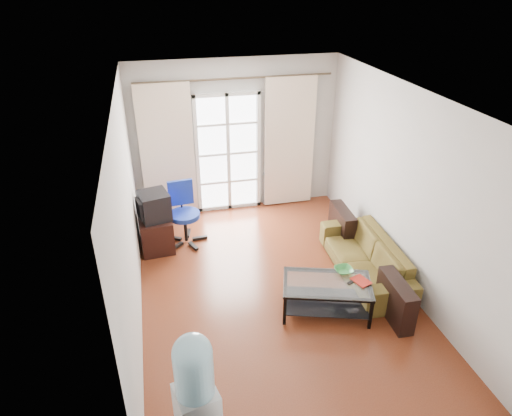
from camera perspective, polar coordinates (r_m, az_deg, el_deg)
The scene contains 20 objects.
floor at distance 6.47m, azimuth 2.19°, elevation -10.11°, with size 5.20×5.20×0.00m, color brown.
ceiling at distance 5.26m, azimuth 2.73°, elevation 13.72°, with size 5.20×5.20×0.00m, color white.
wall_back at distance 8.07m, azimuth -2.56°, elevation 8.86°, with size 3.60×0.02×2.70m, color #B7B4AE.
wall_front at distance 3.78m, azimuth 13.54°, elevation -17.45°, with size 3.60×0.02×2.70m, color #B7B4AE.
wall_left at distance 5.58m, azimuth -15.69°, elevation -1.43°, with size 0.02×5.20×2.70m, color #B7B4AE.
wall_right at distance 6.42m, azimuth 18.10°, elevation 2.23°, with size 0.02×5.20×2.70m, color #B7B4AE.
french_door at distance 8.09m, azimuth -3.49°, elevation 6.80°, with size 1.16×0.06×2.15m.
curtain_rod at distance 7.70m, azimuth -2.58°, elevation 15.88°, with size 0.04×0.04×3.30m, color #4C3F2D.
curtain_left at distance 7.89m, azimuth -11.01°, elevation 6.74°, with size 0.90×0.07×2.35m, color beige.
curtain_right at distance 8.23m, azimuth 4.19°, elevation 8.09°, with size 0.90×0.07×2.35m, color beige.
radiator at distance 8.55m, azimuth 2.99°, elevation 2.57°, with size 0.64×0.12×0.64m, color #949496.
sofa at distance 6.80m, azimuth 13.51°, elevation -6.02°, with size 0.83×1.94×0.56m, color brown.
coffee_table at distance 6.01m, azimuth 8.80°, elevation -10.44°, with size 1.25×0.94×0.45m.
bowl at distance 6.12m, azimuth 10.90°, elevation -7.66°, with size 0.24×0.24×0.06m, color #389B5C.
book at distance 5.95m, azimuth 12.38°, elevation -9.20°, with size 0.24×0.28×0.02m, color maroon.
remote at distance 5.97m, azimuth 11.92°, elevation -8.98°, with size 0.15×0.04×0.02m, color black.
tv_stand at distance 7.42m, azimuth -12.40°, elevation -2.86°, with size 0.49×0.73×0.54m, color black.
crt_tv at distance 7.14m, azimuth -12.75°, elevation 0.25°, with size 0.54×0.55×0.43m.
task_chair at distance 7.45m, azimuth -8.87°, elevation -2.13°, with size 0.75×0.75×1.01m.
water_cooler at distance 4.06m, azimuth -7.38°, elevation -23.48°, with size 0.39×0.39×1.58m.
Camera 1 is at (-1.41, -4.90, 3.99)m, focal length 32.00 mm.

